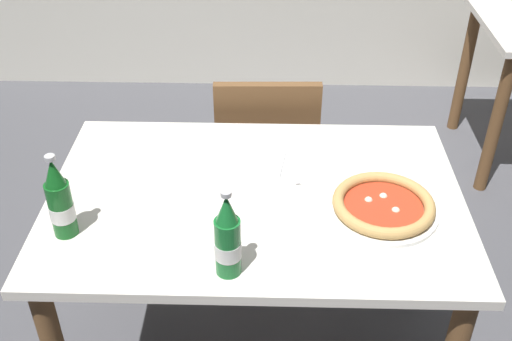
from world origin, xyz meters
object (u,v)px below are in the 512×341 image
Objects in this scene: chair_behind_table at (266,155)px; beer_bottle_left at (228,239)px; dining_table_main at (256,225)px; pizza_margherita_near at (383,206)px; napkin_with_cutlery at (288,166)px; beer_bottle_center at (60,202)px.

beer_bottle_left reaches higher than chair_behind_table.
chair_behind_table is 3.44× the size of beer_bottle_left.
beer_bottle_left reaches higher than dining_table_main.
pizza_margherita_near is 1.24× the size of beer_bottle_left.
chair_behind_table is 0.54m from napkin_with_cutlery.
napkin_with_cutlery is at bearing 56.30° from dining_table_main.
beer_bottle_left is (-0.41, -0.24, 0.08)m from pizza_margherita_near.
pizza_margherita_near is at bearing -10.86° from dining_table_main.
dining_table_main is 0.57m from beer_bottle_center.
beer_bottle_center reaches higher than chair_behind_table.
chair_behind_table is (0.03, 0.61, -0.15)m from dining_table_main.
beer_bottle_center reaches higher than pizza_margherita_near.
napkin_with_cutlery is at bearing 96.78° from chair_behind_table.
beer_bottle_center is (-0.53, -0.79, 0.37)m from chair_behind_table.
beer_bottle_left is (-0.06, -0.31, 0.22)m from dining_table_main.
beer_bottle_left and beer_bottle_center have the same top height.
beer_bottle_left is 0.46m from beer_bottle_center.
chair_behind_table is 1.00m from beer_bottle_left.
chair_behind_table is 0.81m from pizza_margherita_near.
dining_table_main is 3.91× the size of pizza_margherita_near.
dining_table_main is at bearing 169.14° from pizza_margherita_near.
beer_bottle_center reaches higher than dining_table_main.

